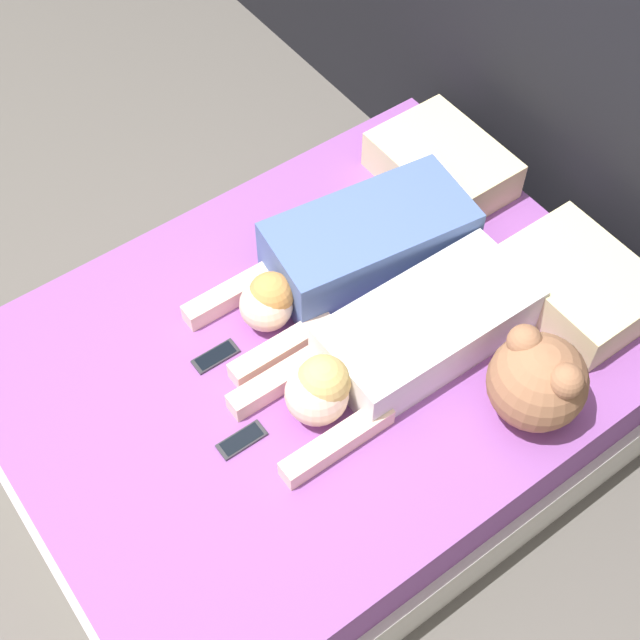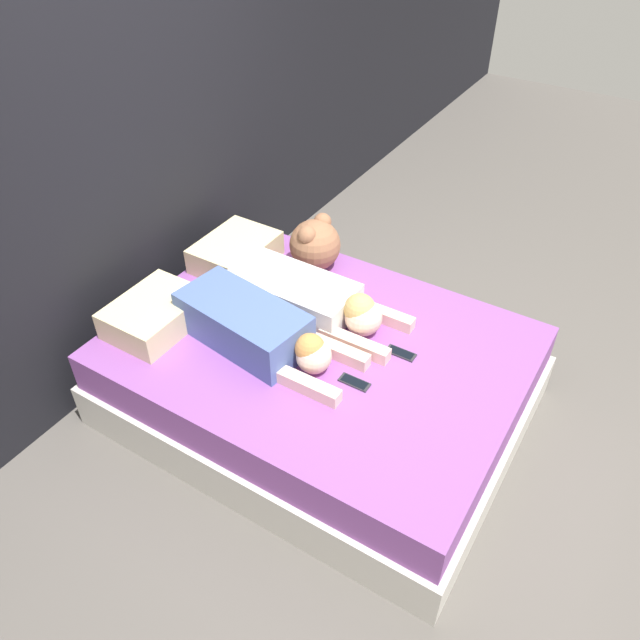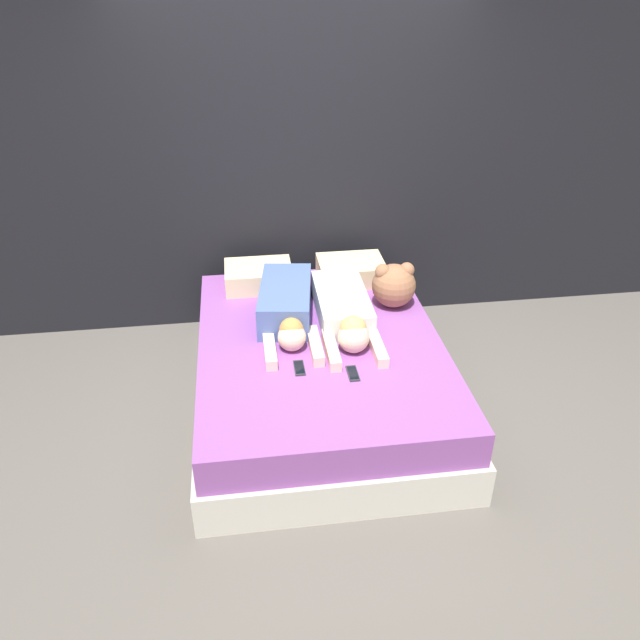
{
  "view_description": "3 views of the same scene",
  "coord_description": "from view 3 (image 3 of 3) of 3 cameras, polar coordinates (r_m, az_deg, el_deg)",
  "views": [
    {
      "loc": [
        1.33,
        -0.97,
        2.93
      ],
      "look_at": [
        0.0,
        0.0,
        0.65
      ],
      "focal_mm": 50.0,
      "sensor_mm": 36.0,
      "label": 1
    },
    {
      "loc": [
        -2.07,
        -1.29,
        2.68
      ],
      "look_at": [
        0.0,
        0.0,
        0.65
      ],
      "focal_mm": 35.0,
      "sensor_mm": 36.0,
      "label": 2
    },
    {
      "loc": [
        -0.46,
        -3.37,
        2.66
      ],
      "look_at": [
        0.0,
        0.0,
        0.65
      ],
      "focal_mm": 35.0,
      "sensor_mm": 36.0,
      "label": 3
    }
  ],
  "objects": [
    {
      "name": "bed",
      "position": [
        4.17,
        0.0,
        -4.77
      ],
      "size": [
        1.62,
        2.14,
        0.5
      ],
      "color": "beige",
      "rests_on": "ground_plane"
    },
    {
      "name": "person_left",
      "position": [
        4.18,
        -3.06,
        1.15
      ],
      "size": [
        0.43,
        1.03,
        0.23
      ],
      "color": "#4C66A5",
      "rests_on": "bed"
    },
    {
      "name": "person_right",
      "position": [
        4.15,
        2.28,
        0.67
      ],
      "size": [
        0.36,
        1.03,
        0.23
      ],
      "color": "silver",
      "rests_on": "bed"
    },
    {
      "name": "cell_phone_left",
      "position": [
        3.76,
        -1.91,
        -4.4
      ],
      "size": [
        0.06,
        0.16,
        0.01
      ],
      "color": "#2D2D33",
      "rests_on": "bed"
    },
    {
      "name": "plush_toy",
      "position": [
        4.38,
        6.77,
        3.25
      ],
      "size": [
        0.31,
        0.31,
        0.32
      ],
      "color": "#996647",
      "rests_on": "bed"
    },
    {
      "name": "pillow_head_left",
      "position": [
        4.68,
        -5.64,
        4.02
      ],
      "size": [
        0.49,
        0.38,
        0.16
      ],
      "color": "beige",
      "rests_on": "bed"
    },
    {
      "name": "cell_phone_right",
      "position": [
        3.72,
        3.01,
        -4.89
      ],
      "size": [
        0.06,
        0.16,
        0.01
      ],
      "color": "#2D2D33",
      "rests_on": "bed"
    },
    {
      "name": "pillow_head_right",
      "position": [
        4.75,
        2.84,
        4.55
      ],
      "size": [
        0.49,
        0.38,
        0.16
      ],
      "color": "beige",
      "rests_on": "bed"
    },
    {
      "name": "ground_plane",
      "position": [
        4.32,
        0.0,
        -7.42
      ],
      "size": [
        12.0,
        12.0,
        0.0
      ],
      "primitive_type": "plane",
      "color": "#5B5651"
    },
    {
      "name": "wall_back",
      "position": [
        4.8,
        -2.05,
        14.18
      ],
      "size": [
        12.0,
        0.06,
        2.6
      ],
      "color": "black",
      "rests_on": "ground_plane"
    }
  ]
}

